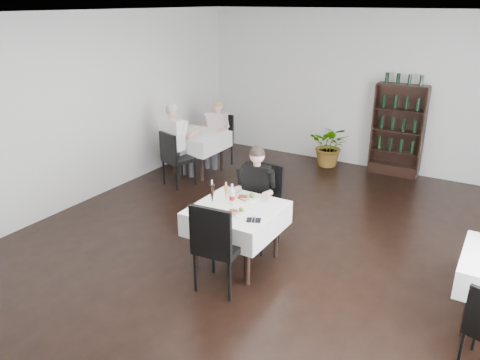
% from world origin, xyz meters
% --- Properties ---
extents(room_shell, '(9.00, 9.00, 9.00)m').
position_xyz_m(room_shell, '(0.00, 0.00, 1.50)').
color(room_shell, black).
rests_on(room_shell, ground).
extents(wine_shelf, '(0.90, 0.28, 1.75)m').
position_xyz_m(wine_shelf, '(0.60, 4.31, 0.85)').
color(wine_shelf, black).
rests_on(wine_shelf, ground).
extents(main_table, '(1.03, 1.03, 0.77)m').
position_xyz_m(main_table, '(-0.30, 0.00, 0.62)').
color(main_table, black).
rests_on(main_table, ground).
extents(left_table, '(0.98, 0.98, 0.77)m').
position_xyz_m(left_table, '(-2.70, 2.50, 0.62)').
color(left_table, black).
rests_on(left_table, ground).
extents(potted_tree, '(0.85, 0.76, 0.85)m').
position_xyz_m(potted_tree, '(-0.63, 4.14, 0.43)').
color(potted_tree, '#2B5F20').
rests_on(potted_tree, ground).
extents(main_chair_far, '(0.55, 0.55, 1.12)m').
position_xyz_m(main_chair_far, '(-0.31, 0.63, 0.64)').
color(main_chair_far, black).
rests_on(main_chair_far, ground).
extents(main_chair_near, '(0.54, 0.55, 1.09)m').
position_xyz_m(main_chair_near, '(-0.17, -0.64, 0.62)').
color(main_chair_near, black).
rests_on(main_chair_near, ground).
extents(left_chair_far, '(0.47, 0.47, 1.02)m').
position_xyz_m(left_chair_far, '(-2.55, 3.07, 0.58)').
color(left_chair_far, black).
rests_on(left_chair_far, ground).
extents(left_chair_near, '(0.57, 0.58, 1.00)m').
position_xyz_m(left_chair_near, '(-2.60, 1.68, 0.57)').
color(left_chair_near, black).
rests_on(left_chair_near, ground).
extents(diner_main, '(0.56, 0.59, 1.37)m').
position_xyz_m(diner_main, '(-0.36, 0.57, 0.80)').
color(diner_main, '#3B3B42').
rests_on(diner_main, ground).
extents(diner_left_far, '(0.51, 0.52, 1.32)m').
position_xyz_m(diner_left_far, '(-2.59, 3.02, 0.76)').
color(diner_left_far, '#3B3B42').
rests_on(diner_left_far, ground).
extents(diner_left_near, '(0.56, 0.56, 1.46)m').
position_xyz_m(diner_left_near, '(-2.76, 1.94, 0.85)').
color(diner_left_near, '#3B3B42').
rests_on(diner_left_near, ground).
extents(plate_far, '(0.31, 0.31, 0.09)m').
position_xyz_m(plate_far, '(-0.32, 0.27, 0.79)').
color(plate_far, white).
rests_on(plate_far, main_table).
extents(plate_near, '(0.23, 0.23, 0.07)m').
position_xyz_m(plate_near, '(-0.21, -0.16, 0.79)').
color(plate_near, white).
rests_on(plate_near, main_table).
extents(pilsner_dark, '(0.07, 0.07, 0.32)m').
position_xyz_m(pilsner_dark, '(-0.62, -0.06, 0.90)').
color(pilsner_dark, black).
rests_on(pilsner_dark, main_table).
extents(pilsner_lager, '(0.06, 0.06, 0.26)m').
position_xyz_m(pilsner_lager, '(-0.51, 0.09, 0.88)').
color(pilsner_lager, gold).
rests_on(pilsner_lager, main_table).
extents(coke_bottle, '(0.07, 0.07, 0.28)m').
position_xyz_m(coke_bottle, '(-0.39, 0.03, 0.88)').
color(coke_bottle, silver).
rests_on(coke_bottle, main_table).
extents(napkin_cutlery, '(0.20, 0.18, 0.02)m').
position_xyz_m(napkin_cutlery, '(0.06, -0.21, 0.78)').
color(napkin_cutlery, black).
rests_on(napkin_cutlery, main_table).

